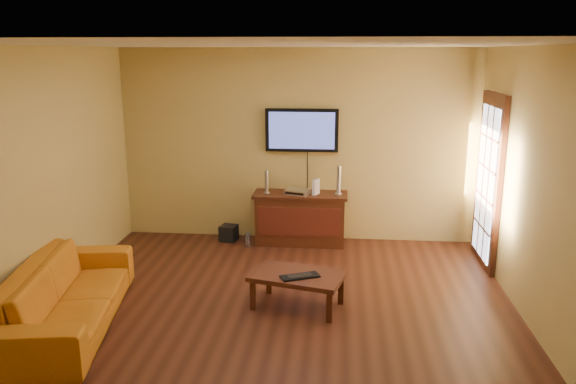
# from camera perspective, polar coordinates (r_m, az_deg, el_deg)

# --- Properties ---
(ground_plane) EXTENTS (5.00, 5.00, 0.00)m
(ground_plane) POSITION_cam_1_polar(r_m,az_deg,el_deg) (5.95, -1.10, -12.22)
(ground_plane) COLOR black
(ground_plane) RESTS_ON ground
(room_walls) EXTENTS (5.00, 5.00, 5.00)m
(room_walls) POSITION_cam_1_polar(r_m,az_deg,el_deg) (6.03, -0.50, 5.03)
(room_walls) COLOR tan
(room_walls) RESTS_ON ground
(french_door) EXTENTS (0.07, 1.02, 2.22)m
(french_door) POSITION_cam_1_polar(r_m,az_deg,el_deg) (7.41, 19.67, 0.87)
(french_door) COLOR #35160C
(french_door) RESTS_ON ground
(media_console) EXTENTS (1.30, 0.50, 0.72)m
(media_console) POSITION_cam_1_polar(r_m,az_deg,el_deg) (7.90, 1.25, -2.67)
(media_console) COLOR #35160C
(media_console) RESTS_ON ground
(television) EXTENTS (1.02, 0.08, 0.60)m
(television) POSITION_cam_1_polar(r_m,az_deg,el_deg) (7.85, 1.41, 6.29)
(television) COLOR black
(television) RESTS_ON ground
(coffee_table) EXTENTS (1.06, 0.79, 0.37)m
(coffee_table) POSITION_cam_1_polar(r_m,az_deg,el_deg) (5.96, 0.97, -8.76)
(coffee_table) COLOR #35160C
(coffee_table) RESTS_ON ground
(sofa) EXTENTS (1.00, 2.27, 0.86)m
(sofa) POSITION_cam_1_polar(r_m,az_deg,el_deg) (5.95, -21.63, -8.74)
(sofa) COLOR #C06C15
(sofa) RESTS_ON ground
(speaker_left) EXTENTS (0.09, 0.09, 0.32)m
(speaker_left) POSITION_cam_1_polar(r_m,az_deg,el_deg) (7.79, -2.20, 0.95)
(speaker_left) COLOR silver
(speaker_left) RESTS_ON media_console
(speaker_right) EXTENTS (0.11, 0.11, 0.40)m
(speaker_right) POSITION_cam_1_polar(r_m,az_deg,el_deg) (7.74, 5.16, 1.08)
(speaker_right) COLOR silver
(speaker_right) RESTS_ON media_console
(av_receiver) EXTENTS (0.37, 0.31, 0.07)m
(av_receiver) POSITION_cam_1_polar(r_m,az_deg,el_deg) (7.75, 0.98, 0.02)
(av_receiver) COLOR silver
(av_receiver) RESTS_ON media_console
(game_console) EXTENTS (0.10, 0.16, 0.21)m
(game_console) POSITION_cam_1_polar(r_m,az_deg,el_deg) (7.73, 2.86, 0.52)
(game_console) COLOR white
(game_console) RESTS_ON media_console
(subwoofer) EXTENTS (0.27, 0.27, 0.22)m
(subwoofer) POSITION_cam_1_polar(r_m,az_deg,el_deg) (8.11, -6.05, -4.16)
(subwoofer) COLOR black
(subwoofer) RESTS_ON ground
(bottle) EXTENTS (0.07, 0.07, 0.22)m
(bottle) POSITION_cam_1_polar(r_m,az_deg,el_deg) (7.84, -4.12, -4.84)
(bottle) COLOR white
(bottle) RESTS_ON ground
(keyboard) EXTENTS (0.43, 0.30, 0.02)m
(keyboard) POSITION_cam_1_polar(r_m,az_deg,el_deg) (5.85, 1.22, -8.55)
(keyboard) COLOR black
(keyboard) RESTS_ON coffee_table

